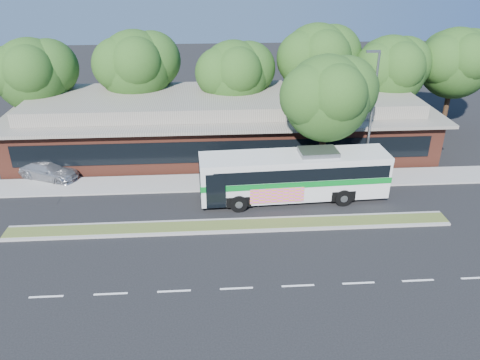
{
  "coord_description": "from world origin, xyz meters",
  "views": [
    {
      "loc": [
        -1.02,
        -22.85,
        14.74
      ],
      "look_at": [
        0.69,
        2.73,
        2.0
      ],
      "focal_mm": 35.0,
      "sensor_mm": 36.0,
      "label": 1
    }
  ],
  "objects_px": {
    "transit_bus": "(295,173)",
    "sedan": "(49,170)",
    "lamp_post": "(371,115)",
    "sidewalk_tree": "(332,96)"
  },
  "relations": [
    {
      "from": "sedan",
      "to": "sidewalk_tree",
      "type": "bearing_deg",
      "value": -72.16
    },
    {
      "from": "transit_bus",
      "to": "sedan",
      "type": "relative_size",
      "value": 2.74
    },
    {
      "from": "transit_bus",
      "to": "sedan",
      "type": "height_order",
      "value": "transit_bus"
    },
    {
      "from": "sidewalk_tree",
      "to": "lamp_post",
      "type": "bearing_deg",
      "value": -7.32
    },
    {
      "from": "transit_bus",
      "to": "lamp_post",
      "type": "bearing_deg",
      "value": 19.84
    },
    {
      "from": "lamp_post",
      "to": "transit_bus",
      "type": "height_order",
      "value": "lamp_post"
    },
    {
      "from": "sedan",
      "to": "lamp_post",
      "type": "bearing_deg",
      "value": -72.49
    },
    {
      "from": "lamp_post",
      "to": "sidewalk_tree",
      "type": "bearing_deg",
      "value": 172.68
    },
    {
      "from": "transit_bus",
      "to": "sedan",
      "type": "distance_m",
      "value": 17.34
    },
    {
      "from": "lamp_post",
      "to": "transit_bus",
      "type": "distance_m",
      "value": 6.48
    }
  ]
}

